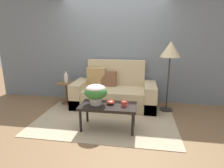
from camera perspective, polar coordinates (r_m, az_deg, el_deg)
ground_plane at (r=3.81m, az=-2.07°, el=-10.91°), size 14.00×14.00×0.00m
wall_back at (r=4.71m, az=0.84°, el=11.26°), size 6.40×0.12×2.73m
area_rug at (r=3.78m, az=-2.16°, el=-11.03°), size 2.75×1.75×0.01m
couch at (r=4.42m, az=0.59°, el=-2.86°), size 1.93×0.89×1.08m
coffee_table at (r=3.30m, az=-1.22°, el=-7.28°), size 1.01×0.51×0.46m
side_table at (r=4.67m, az=-13.95°, el=-1.52°), size 0.44×0.44×0.55m
floor_lamp at (r=4.12m, az=17.57°, el=9.28°), size 0.42×0.42×1.54m
potted_plant at (r=3.25m, az=-5.03°, el=-2.47°), size 0.40×0.40×0.36m
coffee_mug at (r=3.20m, az=3.81°, el=-6.17°), size 0.13×0.09×0.09m
snack_bowl at (r=3.30m, az=-0.48°, el=-5.62°), size 0.15×0.15×0.07m
table_vase at (r=4.61m, az=-14.01°, el=1.80°), size 0.10×0.10×0.26m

